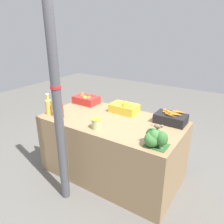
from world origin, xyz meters
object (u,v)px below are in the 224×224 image
(support_pole, at_px, (57,99))
(orange_crate, at_px, (124,108))
(pickle_jar, at_px, (97,123))
(juice_bottle_golden, at_px, (48,106))
(carrot_crate, at_px, (171,118))
(juice_bottle_ruby, at_px, (61,109))
(apple_crate, at_px, (86,99))
(broccoli_pile, at_px, (155,138))
(sparrow_bird, at_px, (158,126))
(juice_bottle_amber, at_px, (54,107))

(support_pole, distance_m, orange_crate, 1.06)
(orange_crate, distance_m, pickle_jar, 0.61)
(support_pole, relative_size, juice_bottle_golden, 8.75)
(carrot_crate, bearing_deg, juice_bottle_ruby, -153.84)
(carrot_crate, xyz_separation_m, juice_bottle_ruby, (-1.23, -0.60, 0.05))
(apple_crate, height_order, orange_crate, orange_crate)
(apple_crate, xyz_separation_m, juice_bottle_ruby, (0.08, -0.60, 0.04))
(broccoli_pile, relative_size, juice_bottle_golden, 0.85)
(support_pole, xyz_separation_m, apple_crate, (-0.44, 0.97, -0.35))
(broccoli_pile, bearing_deg, carrot_crate, 95.05)
(support_pole, height_order, apple_crate, support_pole)
(juice_bottle_golden, xyz_separation_m, sparrow_bird, (1.53, -0.02, 0.10))
(juice_bottle_amber, xyz_separation_m, juice_bottle_ruby, (0.12, 0.00, -0.01))
(apple_crate, xyz_separation_m, sparrow_bird, (1.39, -0.62, 0.15))
(orange_crate, height_order, broccoli_pile, broccoli_pile)
(pickle_jar, distance_m, sparrow_bird, 0.75)
(orange_crate, bearing_deg, apple_crate, 179.98)
(apple_crate, relative_size, carrot_crate, 1.00)
(support_pole, xyz_separation_m, broccoli_pile, (0.93, 0.35, -0.32))
(carrot_crate, height_order, juice_bottle_amber, juice_bottle_amber)
(apple_crate, xyz_separation_m, carrot_crate, (1.31, 0.00, -0.00))
(broccoli_pile, bearing_deg, sparrow_bird, 13.90)
(juice_bottle_golden, distance_m, sparrow_bird, 1.53)
(juice_bottle_ruby, xyz_separation_m, sparrow_bird, (1.30, -0.02, 0.11))
(orange_crate, xyz_separation_m, pickle_jar, (-0.01, -0.61, -0.00))
(orange_crate, height_order, juice_bottle_amber, juice_bottle_amber)
(orange_crate, height_order, juice_bottle_ruby, juice_bottle_ruby)
(carrot_crate, relative_size, juice_bottle_golden, 1.31)
(carrot_crate, distance_m, juice_bottle_ruby, 1.37)
(carrot_crate, height_order, juice_bottle_ruby, juice_bottle_ruby)
(orange_crate, distance_m, sparrow_bird, 0.96)
(support_pole, height_order, carrot_crate, support_pole)
(juice_bottle_amber, relative_size, juice_bottle_ruby, 1.09)
(orange_crate, xyz_separation_m, carrot_crate, (0.65, 0.00, -0.00))
(carrot_crate, height_order, juice_bottle_golden, juice_bottle_golden)
(broccoli_pile, bearing_deg, pickle_jar, 178.76)
(apple_crate, distance_m, sparrow_bird, 1.53)
(apple_crate, relative_size, sparrow_bird, 2.70)
(apple_crate, height_order, pickle_jar, apple_crate)
(carrot_crate, distance_m, broccoli_pile, 0.63)
(juice_bottle_ruby, bearing_deg, pickle_jar, -0.85)
(juice_bottle_ruby, bearing_deg, juice_bottle_amber, 180.00)
(juice_bottle_ruby, bearing_deg, carrot_crate, 26.16)
(juice_bottle_golden, bearing_deg, carrot_crate, 22.52)
(broccoli_pile, distance_m, juice_bottle_amber, 1.40)
(juice_bottle_amber, distance_m, sparrow_bird, 1.42)
(sparrow_bird, bearing_deg, juice_bottle_ruby, 169.60)
(carrot_crate, xyz_separation_m, juice_bottle_golden, (-1.46, -0.60, 0.05))
(carrot_crate, distance_m, pickle_jar, 0.90)
(broccoli_pile, bearing_deg, apple_crate, 155.45)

